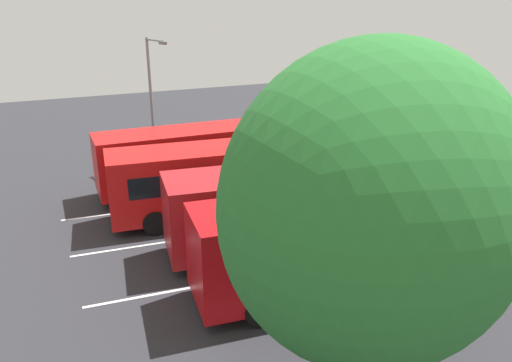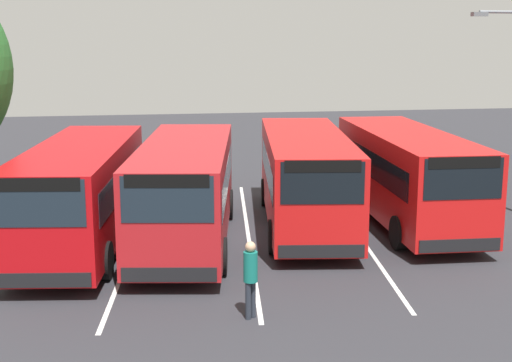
{
  "view_description": "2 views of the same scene",
  "coord_description": "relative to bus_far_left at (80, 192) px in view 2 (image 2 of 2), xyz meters",
  "views": [
    {
      "loc": [
        -7.9,
        -16.49,
        8.7
      ],
      "look_at": [
        0.4,
        0.81,
        1.76
      ],
      "focal_mm": 34.19,
      "sensor_mm": 36.0,
      "label": 1
    },
    {
      "loc": [
        22.11,
        -3.26,
        6.37
      ],
      "look_at": [
        0.43,
        0.18,
        1.85
      ],
      "focal_mm": 51.07,
      "sensor_mm": 36.0,
      "label": 2
    }
  ],
  "objects": [
    {
      "name": "pedestrian",
      "position": [
        6.28,
        4.16,
        -0.63
      ],
      "size": [
        0.45,
        0.45,
        1.8
      ],
      "rotation": [
        0.0,
        0.0,
        3.83
      ],
      "color": "#232833",
      "rests_on": "ground"
    },
    {
      "name": "lane_stripe_outer_left",
      "position": [
        -0.49,
        1.56,
        -1.7
      ],
      "size": [
        14.42,
        1.65,
        0.01
      ],
      "primitive_type": "cube",
      "rotation": [
        0.0,
        0.0,
        -0.11
      ],
      "color": "silver",
      "rests_on": "ground"
    },
    {
      "name": "bus_far_right",
      "position": [
        -1.2,
        10.62,
        0.0
      ],
      "size": [
        9.43,
        2.95,
        3.08
      ],
      "rotation": [
        0.0,
        0.0,
        -0.04
      ],
      "color": "red",
      "rests_on": "ground"
    },
    {
      "name": "ground_plane",
      "position": [
        -0.49,
        5.11,
        -1.7
      ],
      "size": [
        70.37,
        70.37,
        0.0
      ],
      "primitive_type": "plane",
      "color": "#2B2B30"
    },
    {
      "name": "bus_far_left",
      "position": [
        0.0,
        0.0,
        0.0
      ],
      "size": [
        9.58,
        3.7,
        3.08
      ],
      "rotation": [
        0.0,
        0.0,
        -0.13
      ],
      "color": "#B70C11",
      "rests_on": "ground"
    },
    {
      "name": "bus_center_left",
      "position": [
        0.08,
        3.11,
        0.0
      ],
      "size": [
        9.6,
        3.91,
        3.08
      ],
      "rotation": [
        0.0,
        0.0,
        -0.15
      ],
      "color": "#AD191E",
      "rests_on": "ground"
    },
    {
      "name": "bus_center_right",
      "position": [
        -1.21,
        7.13,
        0.0
      ],
      "size": [
        9.58,
        3.72,
        3.08
      ],
      "rotation": [
        0.0,
        0.0,
        -0.13
      ],
      "color": "red",
      "rests_on": "ground"
    },
    {
      "name": "lane_stripe_inner_left",
      "position": [
        -0.49,
        5.11,
        -1.7
      ],
      "size": [
        14.42,
        1.65,
        0.01
      ],
      "primitive_type": "cube",
      "rotation": [
        0.0,
        0.0,
        -0.11
      ],
      "color": "silver",
      "rests_on": "ground"
    },
    {
      "name": "lane_stripe_inner_right",
      "position": [
        -0.49,
        8.66,
        -1.7
      ],
      "size": [
        14.42,
        1.65,
        0.01
      ],
      "primitive_type": "cube",
      "rotation": [
        0.0,
        0.0,
        -0.11
      ],
      "color": "silver",
      "rests_on": "ground"
    }
  ]
}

